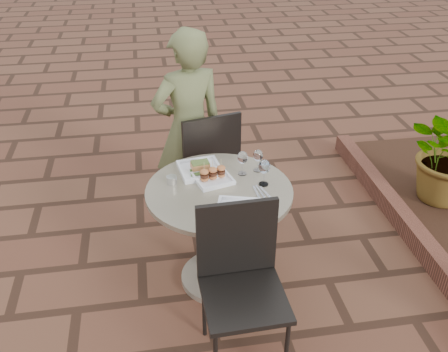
{
  "coord_description": "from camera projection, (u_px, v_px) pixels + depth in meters",
  "views": [
    {
      "loc": [
        -0.27,
        -2.38,
        2.38
      ],
      "look_at": [
        0.14,
        0.14,
        0.82
      ],
      "focal_mm": 40.0,
      "sensor_mm": 36.0,
      "label": 1
    }
  ],
  "objects": [
    {
      "name": "steel_ramekin",
      "position": [
        172.0,
        180.0,
        3.08
      ],
      "size": [
        0.08,
        0.08,
        0.05
      ],
      "primitive_type": "cylinder",
      "rotation": [
        0.0,
        0.0,
        -0.33
      ],
      "color": "silver",
      "rests_on": "cafe_table"
    },
    {
      "name": "planter_curb",
      "position": [
        414.0,
        234.0,
        3.71
      ],
      "size": [
        0.12,
        3.0,
        0.15
      ],
      "primitive_type": "cube",
      "color": "brown",
      "rests_on": "ground"
    },
    {
      "name": "chair_near",
      "position": [
        241.0,
        272.0,
        2.67
      ],
      "size": [
        0.45,
        0.45,
        0.93
      ],
      "rotation": [
        0.0,
        0.0,
        0.03
      ],
      "color": "black",
      "rests_on": "ground"
    },
    {
      "name": "plate_tuna",
      "position": [
        240.0,
        212.0,
        2.8
      ],
      "size": [
        0.33,
        0.33,
        0.03
      ],
      "rotation": [
        0.0,
        0.0,
        -0.28
      ],
      "color": "white",
      "rests_on": "cafe_table"
    },
    {
      "name": "chair_far",
      "position": [
        207.0,
        158.0,
        3.73
      ],
      "size": [
        0.53,
        0.53,
        0.93
      ],
      "rotation": [
        0.0,
        0.0,
        3.38
      ],
      "color": "black",
      "rests_on": "ground"
    },
    {
      "name": "ground",
      "position": [
        207.0,
        295.0,
        3.28
      ],
      "size": [
        60.0,
        60.0,
        0.0
      ],
      "primitive_type": "plane",
      "color": "brown",
      "rests_on": "ground"
    },
    {
      "name": "cutlery_set",
      "position": [
        263.0,
        195.0,
        2.97
      ],
      "size": [
        0.14,
        0.25,
        0.0
      ],
      "primitive_type": null,
      "rotation": [
        0.0,
        0.0,
        0.19
      ],
      "color": "silver",
      "rests_on": "cafe_table"
    },
    {
      "name": "plate_sliders",
      "position": [
        213.0,
        176.0,
        3.1
      ],
      "size": [
        0.27,
        0.27,
        0.14
      ],
      "rotation": [
        0.0,
        0.0,
        0.26
      ],
      "color": "white",
      "rests_on": "cafe_table"
    },
    {
      "name": "wine_glass_right",
      "position": [
        264.0,
        167.0,
        3.02
      ],
      "size": [
        0.07,
        0.07,
        0.17
      ],
      "color": "white",
      "rests_on": "cafe_table"
    },
    {
      "name": "diner",
      "position": [
        189.0,
        129.0,
        3.68
      ],
      "size": [
        0.63,
        0.5,
        1.51
      ],
      "primitive_type": "imported",
      "rotation": [
        0.0,
        0.0,
        3.43
      ],
      "color": "brown",
      "rests_on": "ground"
    },
    {
      "name": "wine_glass_mid",
      "position": [
        243.0,
        158.0,
        3.13
      ],
      "size": [
        0.07,
        0.07,
        0.16
      ],
      "color": "white",
      "rests_on": "cafe_table"
    },
    {
      "name": "cafe_table",
      "position": [
        219.0,
        222.0,
        3.16
      ],
      "size": [
        0.9,
        0.9,
        0.73
      ],
      "color": "gray",
      "rests_on": "ground"
    },
    {
      "name": "plate_salmon",
      "position": [
        200.0,
        169.0,
        3.2
      ],
      "size": [
        0.29,
        0.29,
        0.07
      ],
      "rotation": [
        0.0,
        0.0,
        0.13
      ],
      "color": "white",
      "rests_on": "cafe_table"
    },
    {
      "name": "wine_glass_far",
      "position": [
        258.0,
        156.0,
        3.17
      ],
      "size": [
        0.06,
        0.06,
        0.15
      ],
      "color": "white",
      "rests_on": "cafe_table"
    }
  ]
}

